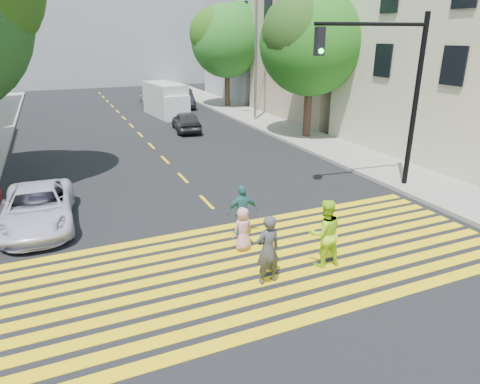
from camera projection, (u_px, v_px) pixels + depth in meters
ground at (290, 287)px, 10.15m from camera, size 120.00×120.00×0.00m
sidewalk_right at (289, 131)px, 26.21m from camera, size 3.00×60.00×0.15m
crosswalk at (266, 262)px, 11.25m from camera, size 13.40×5.30×0.01m
lane_line at (127, 121)px, 29.50m from camera, size 0.12×34.40×0.01m
building_right_cream at (480, 49)px, 20.92m from camera, size 10.00×10.00×10.00m
building_right_tan at (343, 44)px, 30.38m from camera, size 10.00×10.00×10.00m
building_right_grey at (272, 42)px, 39.85m from camera, size 10.00×10.00×10.00m
backdrop_block at (85, 31)px, 49.37m from camera, size 30.00×8.00×12.00m
tree_right_near at (312, 37)px, 22.90m from camera, size 6.54×6.24×8.14m
tree_right_far at (228, 37)px, 33.34m from camera, size 6.79×6.42×8.08m
pedestrian_man at (268, 250)px, 10.07m from camera, size 0.67×0.47×1.74m
pedestrian_woman at (325, 233)px, 10.85m from camera, size 0.97×0.80×1.81m
pedestrian_child at (243, 229)px, 11.73m from camera, size 0.68×0.51×1.25m
pedestrian_extra at (243, 211)px, 12.49m from camera, size 0.96×0.47×1.58m
white_sedan at (38, 208)px, 13.21m from camera, size 2.28×4.53×1.23m
dark_car_near at (186, 121)px, 26.35m from camera, size 1.94×3.81×1.24m
silver_car at (150, 96)px, 37.22m from camera, size 2.14×4.28×1.19m
dark_car_parked at (183, 98)px, 35.09m from camera, size 2.18×4.51×1.43m
white_van at (167, 101)px, 31.19m from camera, size 2.34×5.12×2.34m
traffic_signal at (391, 80)px, 15.12m from camera, size 4.35×0.73×6.39m
street_lamp at (253, 35)px, 27.65m from camera, size 2.21×0.44×9.76m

